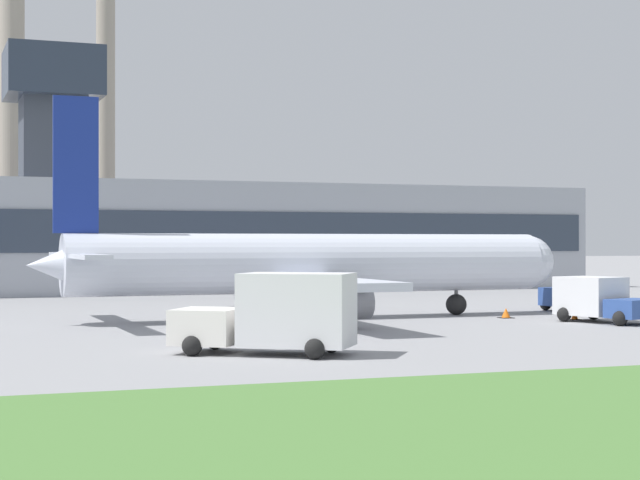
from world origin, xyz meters
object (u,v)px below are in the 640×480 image
fuel_truck (600,300)px  ground_crew_person (297,318)px  baggage_truck (276,315)px  airplane (304,265)px  pushback_tug (572,296)px

fuel_truck → ground_crew_person: 16.70m
baggage_truck → fuel_truck: baggage_truck is taller
airplane → ground_crew_person: (-3.89, -10.04, -1.88)m
pushback_tug → fuel_truck: 8.60m
baggage_truck → ground_crew_person: 6.14m
airplane → fuel_truck: size_ratio=5.37×
pushback_tug → ground_crew_person: pushback_tug is taller
airplane → pushback_tug: (16.19, 0.76, -1.89)m
pushback_tug → airplane: bearing=-177.3°
pushback_tug → fuel_truck: size_ratio=0.64×
fuel_truck → baggage_truck: bearing=-156.0°
pushback_tug → fuel_truck: bearing=-115.2°
baggage_truck → ground_crew_person: size_ratio=4.02×
airplane → pushback_tug: size_ratio=8.41×
baggage_truck → ground_crew_person: (2.68, 5.50, -0.55)m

